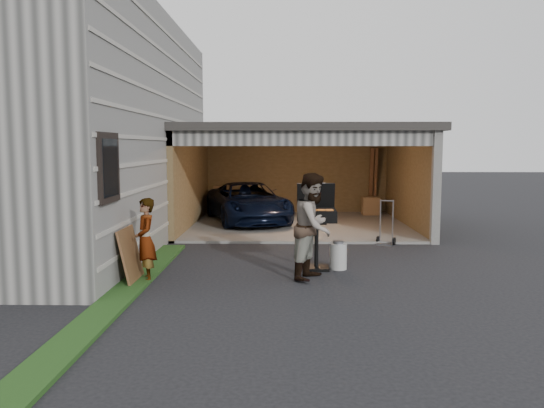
{
  "coord_description": "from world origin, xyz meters",
  "views": [
    {
      "loc": [
        0.25,
        -9.05,
        2.33
      ],
      "look_at": [
        0.04,
        1.8,
        1.15
      ],
      "focal_mm": 35.0,
      "sensor_mm": 36.0,
      "label": 1
    }
  ],
  "objects_px": {
    "minivan": "(248,204)",
    "woman": "(146,240)",
    "man": "(314,226)",
    "plywood_panel": "(131,256)",
    "hand_truck": "(386,236)",
    "bbq_grill": "(317,219)",
    "propane_tank": "(338,256)"
  },
  "relations": [
    {
      "from": "minivan",
      "to": "woman",
      "type": "xyz_separation_m",
      "value": [
        -1.31,
        -6.94,
        0.13
      ]
    },
    {
      "from": "minivan",
      "to": "man",
      "type": "height_order",
      "value": "man"
    },
    {
      "from": "plywood_panel",
      "to": "hand_truck",
      "type": "height_order",
      "value": "hand_truck"
    },
    {
      "from": "minivan",
      "to": "man",
      "type": "distance_m",
      "value": 6.86
    },
    {
      "from": "minivan",
      "to": "bbq_grill",
      "type": "height_order",
      "value": "bbq_grill"
    },
    {
      "from": "bbq_grill",
      "to": "hand_truck",
      "type": "distance_m",
      "value": 3.22
    },
    {
      "from": "woman",
      "to": "man",
      "type": "xyz_separation_m",
      "value": [
        2.9,
        0.28,
        0.21
      ]
    },
    {
      "from": "bbq_grill",
      "to": "hand_truck",
      "type": "height_order",
      "value": "bbq_grill"
    },
    {
      "from": "man",
      "to": "plywood_panel",
      "type": "xyz_separation_m",
      "value": [
        -3.14,
        -0.37,
        -0.46
      ]
    },
    {
      "from": "man",
      "to": "bbq_grill",
      "type": "distance_m",
      "value": 0.76
    },
    {
      "from": "minivan",
      "to": "woman",
      "type": "relative_size",
      "value": 2.94
    },
    {
      "from": "bbq_grill",
      "to": "propane_tank",
      "type": "distance_m",
      "value": 0.83
    },
    {
      "from": "bbq_grill",
      "to": "propane_tank",
      "type": "bearing_deg",
      "value": -2.4
    },
    {
      "from": "propane_tank",
      "to": "bbq_grill",
      "type": "bearing_deg",
      "value": 177.6
    },
    {
      "from": "woman",
      "to": "propane_tank",
      "type": "xyz_separation_m",
      "value": [
        3.42,
        1.01,
        -0.48
      ]
    },
    {
      "from": "minivan",
      "to": "woman",
      "type": "height_order",
      "value": "woman"
    },
    {
      "from": "minivan",
      "to": "woman",
      "type": "bearing_deg",
      "value": -117.34
    },
    {
      "from": "man",
      "to": "minivan",
      "type": "bearing_deg",
      "value": 37.87
    },
    {
      "from": "man",
      "to": "plywood_panel",
      "type": "distance_m",
      "value": 3.19
    },
    {
      "from": "man",
      "to": "bbq_grill",
      "type": "xyz_separation_m",
      "value": [
        0.1,
        0.75,
        0.03
      ]
    },
    {
      "from": "bbq_grill",
      "to": "propane_tank",
      "type": "xyz_separation_m",
      "value": [
        0.42,
        -0.02,
        -0.72
      ]
    },
    {
      "from": "woman",
      "to": "propane_tank",
      "type": "bearing_deg",
      "value": 84.71
    },
    {
      "from": "propane_tank",
      "to": "plywood_panel",
      "type": "height_order",
      "value": "plywood_panel"
    },
    {
      "from": "woman",
      "to": "propane_tank",
      "type": "height_order",
      "value": "woman"
    },
    {
      "from": "plywood_panel",
      "to": "hand_truck",
      "type": "relative_size",
      "value": 0.9
    },
    {
      "from": "minivan",
      "to": "plywood_panel",
      "type": "xyz_separation_m",
      "value": [
        -1.55,
        -7.03,
        -0.12
      ]
    },
    {
      "from": "minivan",
      "to": "propane_tank",
      "type": "relative_size",
      "value": 8.65
    },
    {
      "from": "bbq_grill",
      "to": "hand_truck",
      "type": "bearing_deg",
      "value": 54.51
    },
    {
      "from": "plywood_panel",
      "to": "man",
      "type": "bearing_deg",
      "value": 6.67
    },
    {
      "from": "hand_truck",
      "to": "propane_tank",
      "type": "bearing_deg",
      "value": -93.84
    },
    {
      "from": "bbq_grill",
      "to": "propane_tank",
      "type": "relative_size",
      "value": 3.29
    },
    {
      "from": "man",
      "to": "bbq_grill",
      "type": "relative_size",
      "value": 1.15
    }
  ]
}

